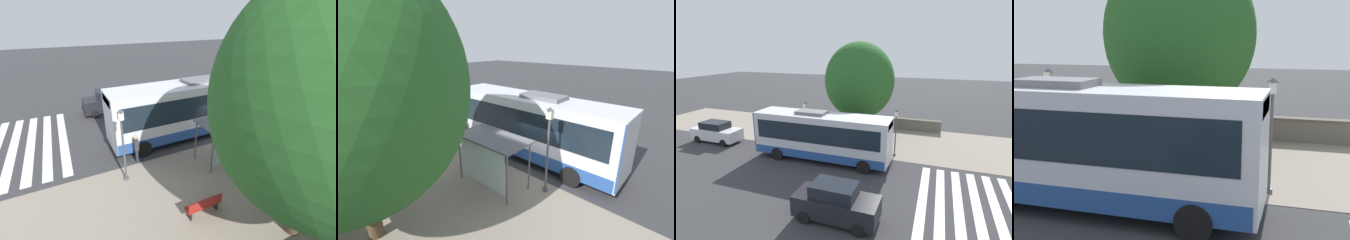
{
  "view_description": "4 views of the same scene",
  "coord_description": "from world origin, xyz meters",
  "views": [
    {
      "loc": [
        -9.94,
        8.61,
        7.37
      ],
      "look_at": [
        1.66,
        2.89,
        1.43
      ],
      "focal_mm": 24.0,
      "sensor_mm": 36.0,
      "label": 1
    },
    {
      "loc": [
        -8.2,
        -5.67,
        6.36
      ],
      "look_at": [
        1.07,
        2.64,
        2.13
      ],
      "focal_mm": 24.0,
      "sensor_mm": 36.0,
      "label": 2
    },
    {
      "loc": [
        18.86,
        9.4,
        8.39
      ],
      "look_at": [
        -1.73,
        1.91,
        2.36
      ],
      "focal_mm": 28.0,
      "sensor_mm": 36.0,
      "label": 3
    },
    {
      "loc": [
        12.32,
        7.49,
        4.98
      ],
      "look_at": [
        -1.65,
        3.37,
        2.15
      ],
      "focal_mm": 45.0,
      "sensor_mm": 36.0,
      "label": 4
    }
  ],
  "objects": [
    {
      "name": "ground_plane",
      "position": [
        0.0,
        0.0,
        0.0
      ],
      "size": [
        120.0,
        120.0,
        0.0
      ],
      "primitive_type": "plane",
      "color": "#353538",
      "rests_on": "ground"
    },
    {
      "name": "sidewalk_plaza",
      "position": [
        -4.5,
        0.0,
        0.01
      ],
      "size": [
        9.0,
        44.0,
        0.02
      ],
      "color": "gray",
      "rests_on": "ground"
    },
    {
      "name": "crosswalk_stripes",
      "position": [
        5.0,
        11.47,
        0.0
      ],
      "size": [
        9.0,
        5.25,
        0.01
      ],
      "color": "silver",
      "rests_on": "ground"
    },
    {
      "name": "bus",
      "position": [
        1.74,
        1.34,
        1.98
      ],
      "size": [
        2.59,
        10.43,
        3.84
      ],
      "color": "silver",
      "rests_on": "ground"
    },
    {
      "name": "bus_shelter",
      "position": [
        -1.87,
        0.95,
        2.03
      ],
      "size": [
        1.79,
        3.33,
        2.42
      ],
      "color": "#515459",
      "rests_on": "ground"
    },
    {
      "name": "pedestrian",
      "position": [
        0.19,
        5.54,
        0.97
      ],
      "size": [
        0.34,
        0.22,
        1.66
      ],
      "color": "#2D3347",
      "rests_on": "ground"
    },
    {
      "name": "bench",
      "position": [
        -4.49,
        4.32,
        0.47
      ],
      "size": [
        0.4,
        1.57,
        0.88
      ],
      "color": "maroon",
      "rests_on": "ground"
    },
    {
      "name": "street_lamp_near",
      "position": [
        -1.01,
        6.51,
        2.25
      ],
      "size": [
        0.28,
        0.28,
        3.77
      ],
      "color": "#4C4C51",
      "rests_on": "ground"
    },
    {
      "name": "street_lamp_far",
      "position": [
        -0.57,
        -1.22,
        2.36
      ],
      "size": [
        0.28,
        0.28,
        3.97
      ],
      "color": "#4C4C51",
      "rests_on": "ground"
    },
    {
      "name": "shade_tree",
      "position": [
        -6.64,
        1.79,
        5.19
      ],
      "size": [
        7.0,
        7.0,
        9.05
      ],
      "color": "brown",
      "rests_on": "ground"
    },
    {
      "name": "parked_car_far_lane",
      "position": [
        8.21,
        5.1,
        0.96
      ],
      "size": [
        1.85,
        4.26,
        1.98
      ],
      "color": "black",
      "rests_on": "ground"
    }
  ]
}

